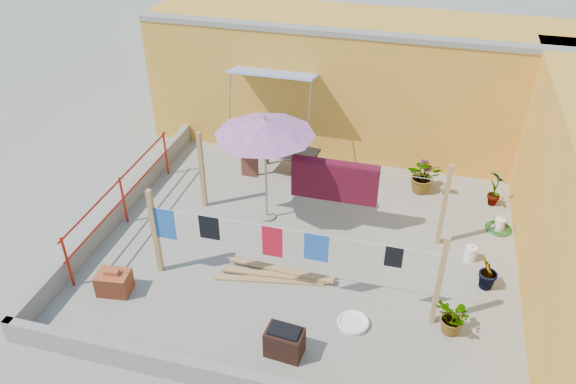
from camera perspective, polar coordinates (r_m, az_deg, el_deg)
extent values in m
plane|color=#9E998E|center=(11.23, 1.96, -5.51)|extent=(80.00, 80.00, 0.00)
cube|color=orange|center=(14.36, 8.51, 10.84)|extent=(11.00, 2.40, 3.20)
cube|color=gray|center=(12.84, 8.43, 15.47)|extent=(11.00, 0.35, 0.12)
cube|color=#2D51B2|center=(13.09, -1.54, 11.97)|extent=(2.00, 0.79, 0.22)
cylinder|color=gray|center=(13.31, -5.93, 9.13)|extent=(0.03, 0.30, 1.28)
cylinder|color=gray|center=(12.80, 2.16, 8.25)|extent=(0.03, 0.30, 1.28)
cube|color=gray|center=(12.46, -16.60, -1.41)|extent=(0.16, 7.30, 0.44)
cylinder|color=#A61F10|center=(10.75, -21.47, -6.65)|extent=(0.05, 0.05, 1.10)
cylinder|color=#A61F10|center=(12.03, -16.36, -0.82)|extent=(0.05, 0.05, 1.10)
cylinder|color=#A61F10|center=(13.48, -12.30, 3.83)|extent=(0.05, 0.05, 1.10)
cylinder|color=#A61F10|center=(11.76, -16.74, 1.19)|extent=(0.04, 4.20, 0.04)
cylinder|color=#A61F10|center=(12.00, -16.40, -0.62)|extent=(0.04, 4.20, 0.04)
cube|color=tan|center=(10.40, -13.36, -3.97)|extent=(0.09, 0.09, 1.80)
cube|color=tan|center=(9.44, 15.11, -8.79)|extent=(0.09, 0.09, 1.80)
cube|color=tan|center=(11.19, 15.58, -1.34)|extent=(0.09, 0.09, 1.80)
cube|color=tan|center=(12.00, -8.74, 2.20)|extent=(0.09, 0.09, 1.80)
cylinder|color=silver|center=(9.26, 0.11, -3.86)|extent=(5.00, 0.01, 0.01)
cylinder|color=silver|center=(11.04, 3.07, 2.89)|extent=(5.00, 0.01, 0.01)
cube|color=#470B1B|center=(11.17, 4.76, 1.07)|extent=(1.73, 0.22, 0.81)
cube|color=black|center=(11.07, 8.13, 0.86)|extent=(0.34, 0.02, 0.59)
cube|color=#5A2A1F|center=(11.51, -3.94, 2.71)|extent=(0.35, 0.02, 0.53)
cube|color=#1F53AA|center=(10.18, -12.52, -3.14)|extent=(0.43, 0.02, 0.64)
cube|color=black|center=(9.80, -8.01, -3.61)|extent=(0.37, 0.02, 0.48)
cube|color=#B20E23|center=(9.52, -1.61, -5.06)|extent=(0.36, 0.02, 0.62)
cube|color=#1F53AA|center=(9.35, 2.89, -5.64)|extent=(0.42, 0.02, 0.55)
cube|color=black|center=(9.20, 10.69, -6.50)|extent=(0.29, 0.02, 0.40)
cylinder|color=gray|center=(11.98, -2.15, -2.48)|extent=(0.36, 0.36, 0.06)
cylinder|color=gray|center=(11.36, -2.27, 2.04)|extent=(0.04, 0.04, 2.28)
cone|color=#C66BA6|center=(10.86, -2.39, 6.63)|extent=(2.20, 2.20, 0.32)
cylinder|color=gray|center=(10.78, -2.41, 7.47)|extent=(0.04, 0.04, 0.10)
cube|color=black|center=(13.08, -0.17, 4.19)|extent=(1.54, 0.93, 0.05)
cube|color=black|center=(13.25, -3.18, 2.89)|extent=(0.05, 0.05, 0.63)
cube|color=black|center=(13.70, -2.12, 4.03)|extent=(0.05, 0.05, 0.63)
cube|color=black|center=(12.81, 1.92, 1.74)|extent=(0.05, 0.05, 0.63)
cube|color=black|center=(13.28, 2.85, 2.96)|extent=(0.05, 0.05, 0.63)
cube|color=#AD4A27|center=(10.59, -17.25, -8.78)|extent=(0.62, 0.49, 0.42)
cube|color=#AA5628|center=(10.43, -17.48, -7.77)|extent=(0.27, 0.16, 0.08)
cube|color=tan|center=(10.46, -1.92, -8.92)|extent=(2.01, 0.50, 0.04)
cube|color=tan|center=(10.49, -1.31, -8.39)|extent=(2.03, 0.33, 0.04)
cube|color=tan|center=(10.53, -0.71, -7.86)|extent=(2.03, 0.23, 0.04)
cube|color=black|center=(9.12, -0.36, -15.03)|extent=(0.62, 0.44, 0.49)
cube|color=black|center=(8.92, -0.37, -13.91)|extent=(0.51, 0.33, 0.04)
cylinder|color=white|center=(9.74, 6.63, -13.10)|extent=(0.51, 0.51, 0.07)
torus|color=white|center=(9.72, 6.64, -12.97)|extent=(0.54, 0.54, 0.06)
cylinder|color=white|center=(11.36, 18.03, -5.97)|extent=(0.23, 0.23, 0.31)
cylinder|color=white|center=(11.25, 18.19, -5.28)|extent=(0.06, 0.06, 0.05)
cylinder|color=white|center=(12.36, 20.69, -3.11)|extent=(0.20, 0.20, 0.27)
cylinder|color=white|center=(12.27, 20.82, -2.54)|extent=(0.05, 0.05, 0.04)
torus|color=#1B6A17|center=(12.44, 20.58, -3.48)|extent=(0.54, 0.54, 0.04)
torus|color=#1B6A17|center=(12.41, 20.61, -3.32)|extent=(0.46, 0.46, 0.04)
imported|color=#25601B|center=(12.96, 13.64, 1.65)|extent=(0.75, 0.65, 0.84)
imported|color=#25601B|center=(13.16, 13.68, 1.74)|extent=(0.49, 0.49, 0.67)
imported|color=#25601B|center=(12.94, 20.39, 0.38)|extent=(0.53, 0.55, 0.87)
imported|color=#25601B|center=(10.67, 19.66, -7.71)|extent=(0.45, 0.50, 0.76)
imported|color=#25601B|center=(9.73, 16.53, -12.19)|extent=(0.76, 0.78, 0.65)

